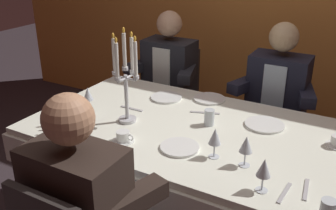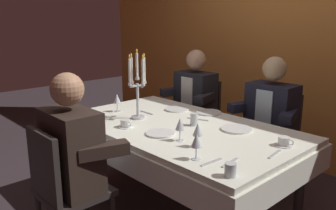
% 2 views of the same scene
% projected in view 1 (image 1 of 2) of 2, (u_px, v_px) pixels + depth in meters
% --- Properties ---
extents(dining_table, '(1.94, 1.14, 0.74)m').
position_uv_depth(dining_table, '(189.00, 144.00, 2.35)').
color(dining_table, white).
rests_on(dining_table, ground_plane).
extents(candelabra, '(0.19, 0.19, 0.58)m').
position_uv_depth(candelabra, '(126.00, 79.00, 2.27)').
color(candelabra, silver).
rests_on(candelabra, dining_table).
extents(dinner_plate_0, '(0.22, 0.22, 0.01)m').
position_uv_depth(dinner_plate_0, '(166.00, 98.00, 2.71)').
color(dinner_plate_0, white).
rests_on(dinner_plate_0, dining_table).
extents(dinner_plate_1, '(0.21, 0.21, 0.01)m').
position_uv_depth(dinner_plate_1, '(180.00, 147.00, 2.07)').
color(dinner_plate_1, white).
rests_on(dinner_plate_1, dining_table).
extents(dinner_plate_2, '(0.24, 0.24, 0.01)m').
position_uv_depth(dinner_plate_2, '(265.00, 125.00, 2.31)').
color(dinner_plate_2, white).
rests_on(dinner_plate_2, dining_table).
extents(dinner_plate_3, '(0.22, 0.22, 0.01)m').
position_uv_depth(dinner_plate_3, '(209.00, 99.00, 2.69)').
color(dinner_plate_3, white).
rests_on(dinner_plate_3, dining_table).
extents(wine_glass_0, '(0.07, 0.07, 0.16)m').
position_uv_depth(wine_glass_0, '(215.00, 137.00, 1.94)').
color(wine_glass_0, silver).
rests_on(wine_glass_0, dining_table).
extents(wine_glass_1, '(0.07, 0.07, 0.16)m').
position_uv_depth(wine_glass_1, '(264.00, 168.00, 1.68)').
color(wine_glass_1, silver).
rests_on(wine_glass_1, dining_table).
extents(wine_glass_2, '(0.07, 0.07, 0.16)m').
position_uv_depth(wine_glass_2, '(88.00, 94.00, 2.47)').
color(wine_glass_2, silver).
rests_on(wine_glass_2, dining_table).
extents(wine_glass_3, '(0.07, 0.07, 0.16)m').
position_uv_depth(wine_glass_3, '(246.00, 145.00, 1.87)').
color(wine_glass_3, silver).
rests_on(wine_glass_3, dining_table).
extents(water_tumbler_0, '(0.06, 0.06, 0.08)m').
position_uv_depth(water_tumbler_0, '(328.00, 208.00, 1.55)').
color(water_tumbler_0, silver).
rests_on(water_tumbler_0, dining_table).
extents(water_tumbler_1, '(0.06, 0.06, 0.10)m').
position_uv_depth(water_tumbler_1, '(209.00, 117.00, 2.31)').
color(water_tumbler_1, silver).
rests_on(water_tumbler_1, dining_table).
extents(coffee_cup_0, '(0.13, 0.12, 0.06)m').
position_uv_depth(coffee_cup_0, '(123.00, 137.00, 2.13)').
color(coffee_cup_0, white).
rests_on(coffee_cup_0, dining_table).
extents(fork_1, '(0.17, 0.02, 0.01)m').
position_uv_depth(fork_1, '(132.00, 109.00, 2.54)').
color(fork_1, '#B7B7BC').
rests_on(fork_1, dining_table).
extents(spoon_2, '(0.03, 0.17, 0.01)m').
position_uv_depth(spoon_2, '(284.00, 193.00, 1.70)').
color(spoon_2, '#B7B7BC').
rests_on(spoon_2, dining_table).
extents(spoon_3, '(0.07, 0.17, 0.01)m').
position_uv_depth(spoon_3, '(66.00, 122.00, 2.35)').
color(spoon_3, '#B7B7BC').
rests_on(spoon_3, dining_table).
extents(knife_4, '(0.19, 0.08, 0.01)m').
position_uv_depth(knife_4, '(205.00, 113.00, 2.48)').
color(knife_4, '#B7B7BC').
rests_on(knife_4, dining_table).
extents(spoon_5, '(0.04, 0.17, 0.01)m').
position_uv_depth(spoon_5, '(306.00, 189.00, 1.73)').
color(spoon_5, '#B7B7BC').
rests_on(spoon_5, dining_table).
extents(seated_diner_0, '(0.63, 0.48, 1.24)m').
position_uv_depth(seated_diner_0, '(170.00, 70.00, 3.30)').
color(seated_diner_0, '#2D2725').
rests_on(seated_diner_0, ground_plane).
extents(seated_diner_1, '(0.63, 0.48, 1.24)m').
position_uv_depth(seated_diner_1, '(77.00, 204.00, 1.64)').
color(seated_diner_1, '#2D2725').
rests_on(seated_diner_1, ground_plane).
extents(seated_diner_2, '(0.63, 0.48, 1.24)m').
position_uv_depth(seated_diner_2, '(278.00, 89.00, 2.88)').
color(seated_diner_2, '#2D2725').
rests_on(seated_diner_2, ground_plane).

